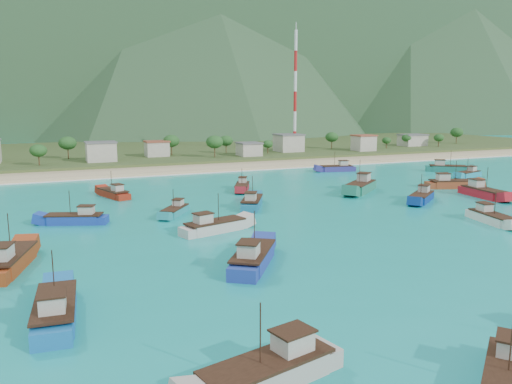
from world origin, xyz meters
name	(u,v)px	position (x,y,z in m)	size (l,w,h in m)	color
ground	(321,224)	(0.00, 0.00, 0.00)	(600.00, 600.00, 0.00)	#0D8790
beach	(192,169)	(0.00, 79.00, 0.00)	(400.00, 18.00, 1.20)	beige
land	(152,152)	(0.00, 140.00, 0.00)	(400.00, 110.00, 2.40)	#385123
surf_line	(201,173)	(0.00, 69.50, 0.00)	(400.00, 2.50, 0.08)	white
mountains	(62,1)	(-18.31, 403.81, 106.83)	(1520.00, 440.00, 260.00)	slate
village	(191,148)	(6.44, 102.56, 4.59)	(214.19, 26.54, 6.99)	beige
vegetation	(154,148)	(-6.64, 102.92, 5.17)	(278.42, 26.22, 8.74)	#235623
radio_tower	(295,91)	(51.45, 108.00, 25.18)	(1.20, 1.20, 47.16)	red
boat_0	(270,372)	(-28.68, -41.02, 0.86)	(12.11, 5.99, 6.87)	#B1AAA0
boat_1	(242,187)	(0.37, 37.30, 0.65)	(6.89, 10.02, 5.76)	maroon
boat_2	(252,203)	(-5.19, 18.09, 0.80)	(8.32, 11.28, 6.56)	#166A91
boat_3	(491,218)	(27.72, -10.31, 0.70)	(5.00, 10.61, 6.04)	silver
boat_4	(421,198)	(29.82, 9.33, 0.77)	(10.58, 8.95, 6.38)	navy
boat_6	(468,175)	(66.90, 32.34, 0.67)	(10.28, 5.66, 5.83)	teal
boat_7	(451,184)	(48.40, 19.91, 0.90)	(12.59, 7.20, 7.14)	#923D1F
boat_8	(337,169)	(39.56, 57.37, 0.77)	(11.29, 5.42, 6.42)	navy
boat_11	(55,312)	(-42.78, -23.37, 0.89)	(4.52, 12.24, 7.08)	#1365AF
boat_12	(9,262)	(-47.60, -5.10, 0.94)	(6.78, 12.93, 7.33)	#903513
boat_13	(214,227)	(-18.42, 2.32, 0.81)	(11.68, 6.21, 6.62)	beige
boat_15	(175,212)	(-20.95, 17.47, 0.56)	(7.34, 8.76, 5.26)	teal
boat_17	(360,187)	(24.83, 24.15, 1.07)	(13.15, 11.63, 8.04)	#21775D
boat_20	(114,194)	(-29.03, 39.91, 0.73)	(6.21, 10.86, 6.16)	maroon
boat_22	(483,193)	(45.78, 7.96, 0.90)	(4.94, 12.40, 7.13)	red
boat_24	(508,378)	(-13.09, -48.25, 0.70)	(9.91, 8.63, 6.03)	#146B8C
boat_26	(447,169)	(69.80, 43.51, 0.87)	(11.63, 9.55, 6.94)	#1D6B5F
boat_28	(76,220)	(-38.39, 17.10, 0.73)	(10.87, 6.58, 6.17)	#183CA7
boat_32	(253,259)	(-19.40, -15.85, 0.94)	(10.19, 12.29, 7.36)	#213999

